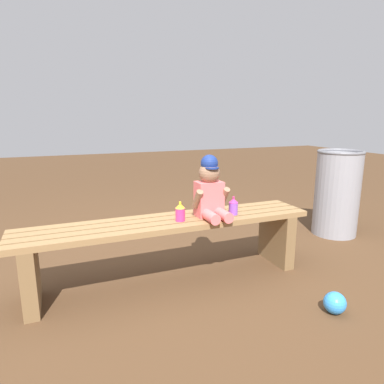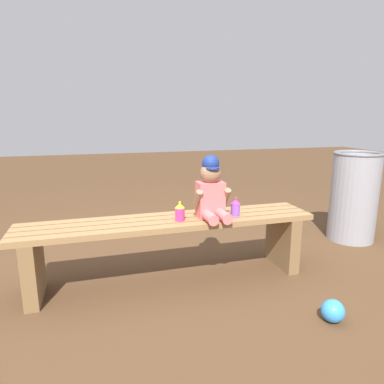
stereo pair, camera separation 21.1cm
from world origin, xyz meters
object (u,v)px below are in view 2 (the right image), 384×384
object	(u,v)px
sippy_cup_right	(235,207)
trash_bin	(354,196)
park_bench	(170,238)
child_figure	(211,191)
sippy_cup_left	(180,212)
toy_ball	(333,311)

from	to	relation	value
sippy_cup_right	trash_bin	xyz separation A→B (m)	(1.26, 0.36, -0.09)
park_bench	child_figure	distance (m)	0.41
child_figure	sippy_cup_right	world-z (taller)	child_figure
trash_bin	child_figure	bearing A→B (deg)	-166.50
park_bench	trash_bin	bearing A→B (deg)	10.33
child_figure	sippy_cup_left	size ratio (longest dim) A/B	3.26
sippy_cup_left	sippy_cup_right	distance (m)	0.38
sippy_cup_right	trash_bin	world-z (taller)	trash_bin
child_figure	trash_bin	distance (m)	1.48
sippy_cup_left	trash_bin	size ratio (longest dim) A/B	0.16
park_bench	child_figure	bearing A→B (deg)	-7.30
child_figure	sippy_cup_left	bearing A→B (deg)	-176.56
sippy_cup_right	trash_bin	distance (m)	1.32
park_bench	toy_ball	size ratio (longest dim) A/B	15.52
child_figure	toy_ball	xyz separation A→B (m)	(0.46, -0.66, -0.54)
child_figure	sippy_cup_left	world-z (taller)	child_figure
park_bench	child_figure	xyz separation A→B (m)	(0.27, -0.03, 0.30)
park_bench	sippy_cup_left	bearing A→B (deg)	-40.47
park_bench	sippy_cup_right	bearing A→B (deg)	-6.19
toy_ball	trash_bin	distance (m)	1.44
sippy_cup_left	trash_bin	distance (m)	1.68
child_figure	toy_ball	size ratio (longest dim) A/B	3.32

